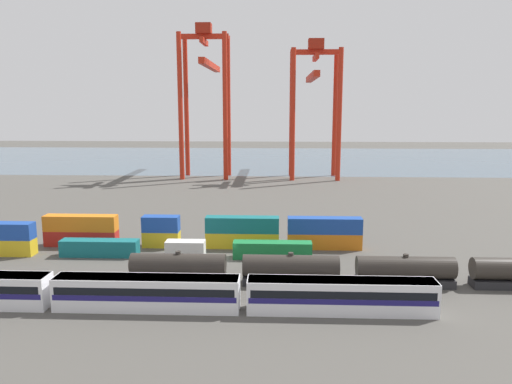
{
  "coord_description": "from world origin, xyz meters",
  "views": [
    {
      "loc": [
        7.29,
        -72.63,
        23.25
      ],
      "look_at": [
        3.43,
        19.33,
        7.06
      ],
      "focal_mm": 34.55,
      "sensor_mm": 36.0,
      "label": 1
    }
  ],
  "objects": [
    {
      "name": "shipping_container_5",
      "position": [
        -25.39,
        6.18,
        1.3
      ],
      "size": [
        12.1,
        2.44,
        2.6
      ],
      "primitive_type": "cube",
      "color": "#AD211C",
      "rests_on": "ground_plane"
    },
    {
      "name": "shipping_container_0",
      "position": [
        -33.77,
        0.53,
        1.3
      ],
      "size": [
        6.04,
        2.44,
        2.6
      ],
      "primitive_type": "cube",
      "color": "gold",
      "rests_on": "ground_plane"
    },
    {
      "name": "shipping_container_2",
      "position": [
        -20.26,
        0.53,
        1.3
      ],
      "size": [
        12.1,
        2.44,
        2.6
      ],
      "primitive_type": "cube",
      "color": "#146066",
      "rests_on": "ground_plane"
    },
    {
      "name": "shipping_container_4",
      "position": [
        6.75,
        0.53,
        1.3
      ],
      "size": [
        12.1,
        2.44,
        2.6
      ],
      "primitive_type": "cube",
      "color": "#197538",
      "rests_on": "ground_plane"
    },
    {
      "name": "freight_tank_row",
      "position": [
        24.12,
        -10.6,
        2.03
      ],
      "size": [
        72.09,
        2.85,
        4.31
      ],
      "color": "#232326",
      "rests_on": "ground_plane"
    },
    {
      "name": "shipping_container_1",
      "position": [
        -33.77,
        0.53,
        3.9
      ],
      "size": [
        6.04,
        2.44,
        2.6
      ],
      "primitive_type": "cube",
      "color": "#1C4299",
      "rests_on": "shipping_container_0"
    },
    {
      "name": "shipping_container_12",
      "position": [
        15.26,
        6.18,
        3.9
      ],
      "size": [
        12.1,
        2.44,
        2.6
      ],
      "primitive_type": "cube",
      "color": "#1C4299",
      "rests_on": "shipping_container_11"
    },
    {
      "name": "shipping_container_11",
      "position": [
        15.26,
        6.18,
        1.3
      ],
      "size": [
        12.1,
        2.44,
        2.6
      ],
      "primitive_type": "cube",
      "color": "orange",
      "rests_on": "ground_plane"
    },
    {
      "name": "passenger_train",
      "position": [
        -7.52,
        -19.4,
        2.14
      ],
      "size": [
        65.86,
        3.14,
        3.9
      ],
      "color": "silver",
      "rests_on": "ground_plane"
    },
    {
      "name": "shipping_container_9",
      "position": [
        1.71,
        6.18,
        1.3
      ],
      "size": [
        12.1,
        2.44,
        2.6
      ],
      "primitive_type": "cube",
      "color": "gold",
      "rests_on": "ground_plane"
    },
    {
      "name": "shipping_container_8",
      "position": [
        -11.84,
        6.18,
        3.9
      ],
      "size": [
        6.04,
        2.44,
        2.6
      ],
      "primitive_type": "cube",
      "color": "#1C4299",
      "rests_on": "shipping_container_7"
    },
    {
      "name": "harbour_water",
      "position": [
        0.0,
        144.52,
        0.0
      ],
      "size": [
        400.0,
        110.0,
        0.01
      ],
      "primitive_type": "cube",
      "color": "#475B6B",
      "rests_on": "ground_plane"
    },
    {
      "name": "ground_plane",
      "position": [
        0.0,
        40.0,
        0.0
      ],
      "size": [
        420.0,
        420.0,
        0.0
      ],
      "primitive_type": "plane",
      "color": "#4C4944"
    },
    {
      "name": "shipping_container_7",
      "position": [
        -11.84,
        6.18,
        1.3
      ],
      "size": [
        6.04,
        2.44,
        2.6
      ],
      "primitive_type": "cube",
      "color": "gold",
      "rests_on": "ground_plane"
    },
    {
      "name": "gantry_crane_west",
      "position": [
        -15.82,
        90.56,
        29.91
      ],
      "size": [
        15.62,
        41.34,
        48.64
      ],
      "color": "red",
      "rests_on": "ground_plane"
    },
    {
      "name": "shipping_container_6",
      "position": [
        -25.39,
        6.18,
        3.9
      ],
      "size": [
        12.1,
        2.44,
        2.6
      ],
      "primitive_type": "cube",
      "color": "orange",
      "rests_on": "shipping_container_5"
    },
    {
      "name": "shipping_container_3",
      "position": [
        -6.76,
        0.53,
        1.3
      ],
      "size": [
        6.04,
        2.44,
        2.6
      ],
      "primitive_type": "cube",
      "color": "silver",
      "rests_on": "ground_plane"
    },
    {
      "name": "shipping_container_10",
      "position": [
        1.71,
        6.18,
        3.9
      ],
      "size": [
        12.1,
        2.44,
        2.6
      ],
      "primitive_type": "cube",
      "color": "#146066",
      "rests_on": "shipping_container_9"
    },
    {
      "name": "gantry_crane_central",
      "position": [
        19.34,
        90.71,
        27.17
      ],
      "size": [
        15.9,
        41.34,
        43.74
      ],
      "color": "red",
      "rests_on": "ground_plane"
    }
  ]
}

